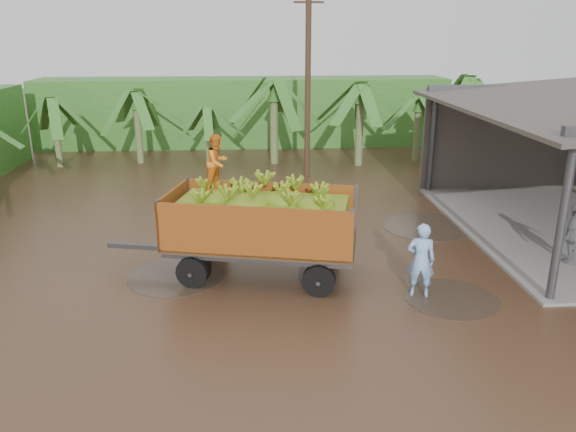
% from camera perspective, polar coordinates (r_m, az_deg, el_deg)
% --- Properties ---
extents(ground, '(100.00, 100.00, 0.00)m').
position_cam_1_polar(ground, '(16.37, 2.11, -3.30)').
color(ground, black).
rests_on(ground, ground).
extents(hedge_north, '(22.00, 3.00, 3.60)m').
position_cam_1_polar(hedge_north, '(31.42, -4.53, 10.52)').
color(hedge_north, '#2D661E').
rests_on(hedge_north, ground).
extents(banana_trailer, '(6.67, 3.26, 3.61)m').
position_cam_1_polar(banana_trailer, '(14.16, -2.73, -0.69)').
color(banana_trailer, '#C0611B').
rests_on(banana_trailer, ground).
extents(man_blue, '(0.74, 0.57, 1.83)m').
position_cam_1_polar(man_blue, '(13.53, 13.34, -4.40)').
color(man_blue, '#7EACE6').
rests_on(man_blue, ground).
extents(man_grey, '(1.05, 1.00, 1.75)m').
position_cam_1_polar(man_grey, '(16.72, 26.98, -1.69)').
color(man_grey, slate).
rests_on(man_grey, ground).
extents(utility_pole, '(1.20, 0.24, 7.67)m').
position_cam_1_polar(utility_pole, '(23.73, 2.02, 13.14)').
color(utility_pole, '#47301E').
rests_on(utility_pole, ground).
extents(banana_plants, '(24.15, 20.47, 4.12)m').
position_cam_1_polar(banana_plants, '(22.24, -11.91, 7.12)').
color(banana_plants, '#2D661E').
rests_on(banana_plants, ground).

